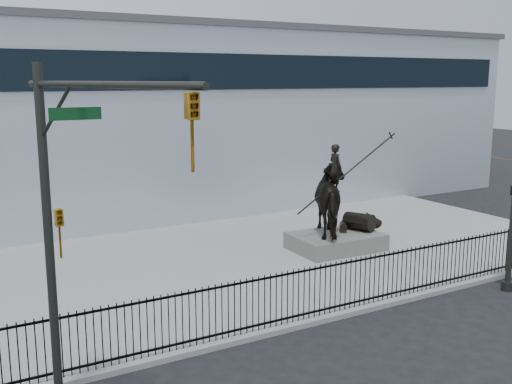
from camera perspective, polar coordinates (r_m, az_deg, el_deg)
ground at (r=16.20m, az=7.73°, el=-13.76°), size 120.00×120.00×0.00m
plaza at (r=21.73m, az=-3.72°, el=-7.00°), size 30.00×12.00×0.15m
building at (r=32.93m, az=-14.03°, el=6.62°), size 44.00×14.00×9.00m
picket_fence at (r=16.78m, az=5.16°, el=-9.48°), size 22.10×0.10×1.50m
statue_plinth at (r=23.53m, az=7.62°, el=-4.69°), size 3.46×2.45×0.63m
equestrian_statue at (r=23.18m, az=7.85°, el=-0.75°), size 4.33×2.76×3.67m
traffic_signal_left at (r=11.51m, az=-17.24°, el=-3.13°), size 1.52×4.84×7.00m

